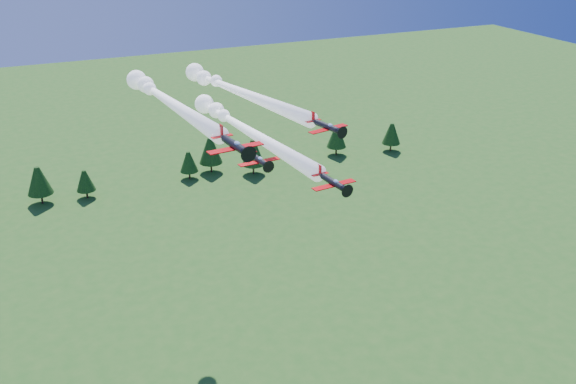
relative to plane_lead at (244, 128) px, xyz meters
name	(u,v)px	position (x,y,z in m)	size (l,w,h in m)	color
plane_lead	(244,128)	(0.00, 0.00, 0.00)	(10.36, 49.38, 3.70)	black
plane_left	(166,99)	(-12.23, 4.65, 5.39)	(10.91, 47.68, 3.70)	black
plane_right	(235,90)	(2.17, 10.19, 4.09)	(14.73, 47.32, 3.70)	black
plane_slot	(258,159)	(-1.48, -10.61, -1.87)	(7.14, 7.75, 2.50)	black
treeline	(164,163)	(4.71, 88.35, -39.26)	(170.48, 19.74, 11.97)	#382314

